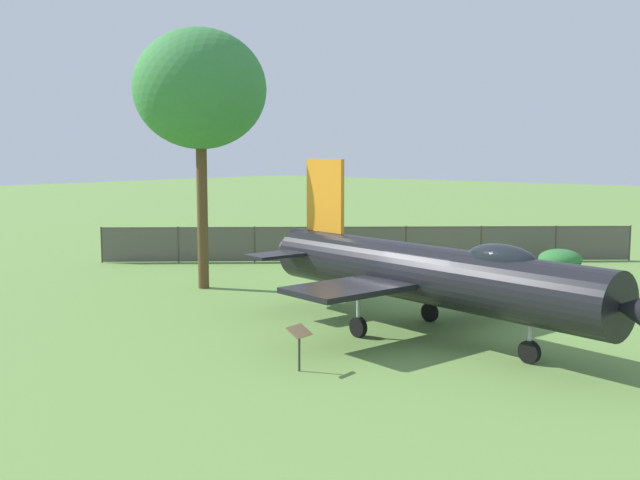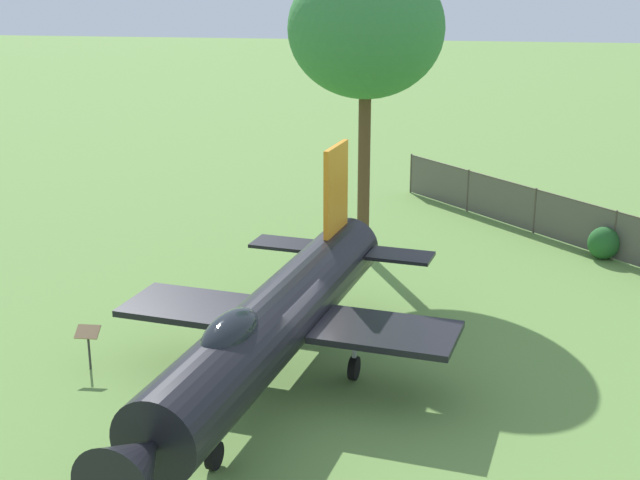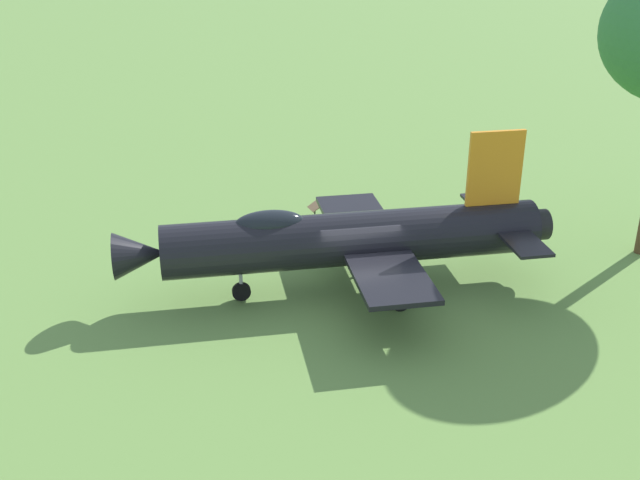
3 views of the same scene
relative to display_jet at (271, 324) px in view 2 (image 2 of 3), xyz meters
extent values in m
plane|color=#668E42|center=(0.07, 0.37, -1.91)|extent=(200.00, 200.00, 0.00)
cylinder|color=black|center=(0.07, 0.37, -0.04)|extent=(3.84, 12.19, 1.72)
cone|color=black|center=(-1.11, -6.16, -0.04)|extent=(1.72, 1.83, 1.46)
cylinder|color=black|center=(1.19, 6.56, -0.04)|extent=(1.12, 0.77, 1.03)
ellipsoid|color=black|center=(-0.41, -2.24, 0.69)|extent=(1.28, 2.32, 0.84)
cube|color=orange|center=(0.88, 4.89, 2.05)|extent=(0.46, 1.80, 2.45)
cube|color=black|center=(2.66, 0.52, -0.25)|extent=(3.65, 2.70, 0.16)
cube|color=black|center=(-2.31, 1.41, -0.25)|extent=(3.65, 2.70, 0.16)
cube|color=black|center=(2.70, 5.05, 0.13)|extent=(1.97, 1.40, 0.10)
cube|color=black|center=(-0.76, 5.68, 0.13)|extent=(1.97, 1.40, 0.10)
cylinder|color=#A5A8AD|center=(-0.58, -3.19, -0.91)|extent=(0.12, 0.12, 1.40)
cylinder|color=black|center=(-0.58, -3.19, -1.61)|extent=(0.28, 0.62, 0.60)
cylinder|color=#A5A8AD|center=(1.82, 1.28, -0.91)|extent=(0.12, 0.12, 1.40)
cylinder|color=black|center=(1.82, 1.28, -1.61)|extent=(0.28, 0.62, 0.60)
cylinder|color=#A5A8AD|center=(-1.25, 1.84, -0.91)|extent=(0.12, 0.12, 1.40)
cylinder|color=black|center=(-1.25, 1.84, -1.61)|extent=(0.28, 0.62, 0.60)
cylinder|color=brown|center=(1.04, 11.31, 1.29)|extent=(0.43, 0.43, 6.40)
ellipsoid|color=#387F3D|center=(1.04, 11.31, 5.93)|extent=(5.23, 5.08, 4.65)
cylinder|color=#4C4238|center=(9.76, 11.89, -1.02)|extent=(0.08, 0.08, 1.77)
cylinder|color=#4C4238|center=(7.28, 14.68, -1.02)|extent=(0.08, 0.08, 1.77)
cylinder|color=#4C4238|center=(4.79, 17.47, -1.02)|extent=(0.08, 0.08, 1.77)
cylinder|color=#4C4238|center=(2.31, 20.26, -1.02)|extent=(0.08, 0.08, 1.77)
ellipsoid|color=#235B26|center=(9.42, 11.88, -1.33)|extent=(1.10, 1.02, 1.15)
cylinder|color=#333333|center=(-4.92, 0.90, -1.46)|extent=(0.06, 0.06, 0.90)
cube|color=olive|center=(-4.92, 0.90, -0.89)|extent=(0.62, 0.42, 0.25)
camera|label=1|loc=(-18.41, -11.11, 3.58)|focal=41.82mm
camera|label=2|loc=(3.89, -18.76, 8.08)|focal=49.95mm
camera|label=3|loc=(20.66, -8.43, 10.10)|focal=43.24mm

